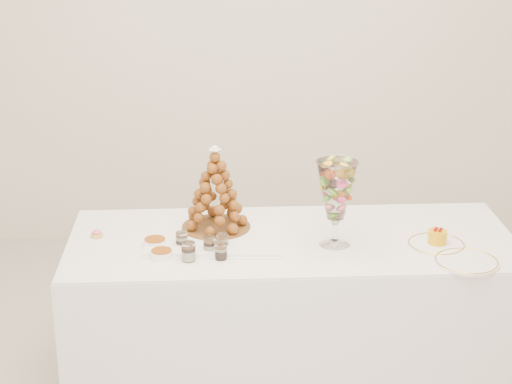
{
  "coord_description": "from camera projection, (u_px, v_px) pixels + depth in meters",
  "views": [
    {
      "loc": [
        -0.07,
        -3.08,
        2.17
      ],
      "look_at": [
        -0.01,
        0.22,
        0.96
      ],
      "focal_mm": 60.0,
      "sensor_mm": 36.0,
      "label": 1
    }
  ],
  "objects": [
    {
      "name": "verrine_b",
      "position": [
        210.0,
        245.0,
        3.49
      ],
      "size": [
        0.06,
        0.06,
        0.07
      ],
      "primitive_type": "cylinder",
      "rotation": [
        0.0,
        0.0,
        0.08
      ],
      "color": "white",
      "rests_on": "buffet_table"
    },
    {
      "name": "croquembouche",
      "position": [
        215.0,
        188.0,
        3.66
      ],
      "size": [
        0.3,
        0.3,
        0.37
      ],
      "rotation": [
        0.0,
        0.0,
        -0.22
      ],
      "color": "brown",
      "rests_on": "lace_tray"
    },
    {
      "name": "pink_tart",
      "position": [
        97.0,
        234.0,
        3.66
      ],
      "size": [
        0.05,
        0.05,
        0.03
      ],
      "color": "tan",
      "rests_on": "buffet_table"
    },
    {
      "name": "ramekin_back",
      "position": [
        155.0,
        243.0,
        3.57
      ],
      "size": [
        0.1,
        0.1,
        0.03
      ],
      "primitive_type": "cylinder",
      "color": "white",
      "rests_on": "buffet_table"
    },
    {
      "name": "buffet_table",
      "position": [
        291.0,
        314.0,
        3.78
      ],
      "size": [
        1.94,
        0.83,
        0.73
      ],
      "rotation": [
        0.0,
        0.0,
        0.03
      ],
      "color": "white",
      "rests_on": "ground"
    },
    {
      "name": "lace_tray",
      "position": [
        215.0,
        236.0,
        3.65
      ],
      "size": [
        0.58,
        0.44,
        0.02
      ],
      "primitive_type": "cube",
      "rotation": [
        0.0,
        0.0,
        -0.03
      ],
      "color": "white",
      "rests_on": "buffet_table"
    },
    {
      "name": "macaron_vase",
      "position": [
        336.0,
        191.0,
        3.51
      ],
      "size": [
        0.17,
        0.17,
        0.37
      ],
      "color": "white",
      "rests_on": "buffet_table"
    },
    {
      "name": "verrine_a",
      "position": [
        182.0,
        240.0,
        3.55
      ],
      "size": [
        0.06,
        0.06,
        0.07
      ],
      "primitive_type": "cylinder",
      "rotation": [
        0.0,
        0.0,
        -0.22
      ],
      "color": "white",
      "rests_on": "buffet_table"
    },
    {
      "name": "mousse_cake",
      "position": [
        437.0,
        237.0,
        3.57
      ],
      "size": [
        0.08,
        0.08,
        0.07
      ],
      "color": "#E2A40A",
      "rests_on": "cake_plate"
    },
    {
      "name": "verrine_d",
      "position": [
        189.0,
        252.0,
        3.43
      ],
      "size": [
        0.06,
        0.06,
        0.08
      ],
      "primitive_type": "cylinder",
      "rotation": [
        0.0,
        0.0,
        -0.04
      ],
      "color": "white",
      "rests_on": "buffet_table"
    },
    {
      "name": "ramekin_front",
      "position": [
        162.0,
        254.0,
        3.46
      ],
      "size": [
        0.09,
        0.09,
        0.03
      ],
      "primitive_type": "cylinder",
      "color": "white",
      "rests_on": "buffet_table"
    },
    {
      "name": "cake_plate",
      "position": [
        436.0,
        245.0,
        3.57
      ],
      "size": [
        0.24,
        0.24,
        0.01
      ],
      "primitive_type": "cylinder",
      "color": "white",
      "rests_on": "buffet_table"
    },
    {
      "name": "verrine_c",
      "position": [
        223.0,
        241.0,
        3.54
      ],
      "size": [
        0.05,
        0.05,
        0.07
      ],
      "primitive_type": "cylinder",
      "rotation": [
        0.0,
        0.0,
        -0.14
      ],
      "color": "white",
      "rests_on": "buffet_table"
    },
    {
      "name": "spare_plate",
      "position": [
        466.0,
        262.0,
        3.41
      ],
      "size": [
        0.26,
        0.26,
        0.01
      ],
      "primitive_type": "cylinder",
      "color": "white",
      "rests_on": "buffet_table"
    },
    {
      "name": "verrine_e",
      "position": [
        221.0,
        251.0,
        3.44
      ],
      "size": [
        0.05,
        0.05,
        0.07
      ],
      "primitive_type": "cylinder",
      "rotation": [
        0.0,
        0.0,
        -0.03
      ],
      "color": "white",
      "rests_on": "buffet_table"
    }
  ]
}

